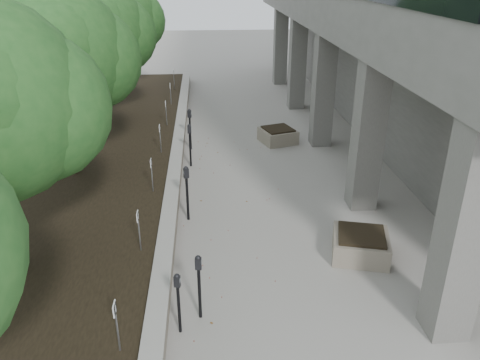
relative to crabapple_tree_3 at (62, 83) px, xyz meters
name	(u,v)px	position (x,y,z in m)	size (l,w,h in m)	color
retaining_wall	(177,162)	(2.97, 1.00, -2.87)	(0.39, 26.00, 0.50)	gray
planting_bed	(62,166)	(-0.70, 1.00, -2.92)	(7.00, 26.00, 0.40)	black
crabapple_tree_3	(62,83)	(0.00, 0.00, 0.00)	(4.60, 4.00, 5.44)	#225320
crabapple_tree_4	(97,53)	(0.00, 5.00, 0.00)	(4.60, 4.00, 5.44)	#225320
crabapple_tree_5	(118,35)	(0.00, 10.00, 0.00)	(4.60, 4.00, 5.44)	#225320
parking_sign_2	(117,327)	(2.45, -7.50, -2.24)	(0.04, 0.22, 0.96)	black
parking_sign_3	(139,231)	(2.45, -4.50, -2.24)	(0.04, 0.22, 0.96)	black
parking_sign_4	(152,175)	(2.45, -1.50, -2.24)	(0.04, 0.22, 0.96)	black
parking_sign_5	(160,139)	(2.45, 1.50, -2.24)	(0.04, 0.22, 0.96)	black
parking_sign_6	(166,113)	(2.45, 4.50, -2.24)	(0.04, 0.22, 0.96)	black
parking_sign_7	(171,94)	(2.45, 7.50, -2.24)	(0.04, 0.22, 0.96)	black
parking_sign_8	(174,79)	(2.45, 10.50, -2.24)	(0.04, 0.22, 0.96)	black
parking_meter_1	(199,287)	(3.75, -6.32, -2.42)	(0.14, 0.10, 1.39)	black
parking_meter_2	(179,304)	(3.38, -6.69, -2.48)	(0.13, 0.09, 1.28)	black
parking_meter_3	(187,193)	(3.43, -2.47, -2.36)	(0.15, 0.11, 1.53)	black
parking_meter_4	(190,145)	(3.43, 1.20, -2.39)	(0.14, 0.10, 1.46)	black
parking_meter_5	(190,129)	(3.40, 2.79, -2.37)	(0.15, 0.11, 1.51)	black
planter_front	(360,244)	(7.42, -4.47, -2.83)	(1.24, 1.24, 0.58)	gray
planter_back	(278,135)	(6.67, 3.31, -2.84)	(1.19, 1.19, 0.56)	gray
berry_scatter	(238,227)	(4.70, -3.00, -3.11)	(3.30, 14.10, 0.02)	maroon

